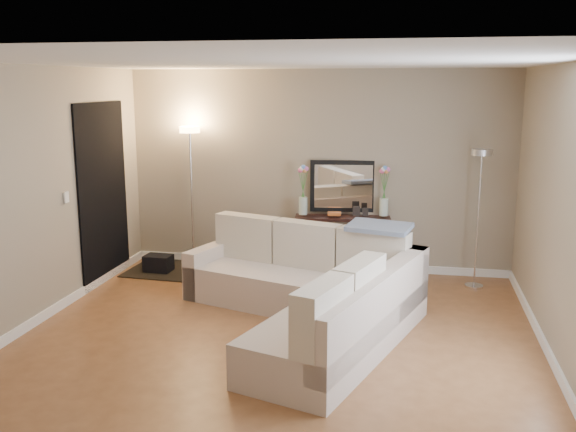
% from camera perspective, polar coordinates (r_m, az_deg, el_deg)
% --- Properties ---
extents(floor, '(5.00, 5.50, 0.01)m').
position_cam_1_polar(floor, '(6.09, -1.49, -11.78)').
color(floor, brown).
rests_on(floor, ground).
extents(ceiling, '(5.00, 5.50, 0.01)m').
position_cam_1_polar(ceiling, '(5.58, -1.63, 13.61)').
color(ceiling, white).
rests_on(ceiling, ground).
extents(wall_back, '(5.00, 0.02, 2.60)m').
position_cam_1_polar(wall_back, '(8.37, 2.60, 4.03)').
color(wall_back, gray).
rests_on(wall_back, ground).
extents(wall_front, '(5.00, 0.02, 2.60)m').
position_cam_1_polar(wall_front, '(3.16, -12.74, -9.42)').
color(wall_front, gray).
rests_on(wall_front, ground).
extents(wall_left, '(0.02, 5.50, 2.60)m').
position_cam_1_polar(wall_left, '(6.70, -23.01, 1.15)').
color(wall_left, gray).
rests_on(wall_left, ground).
extents(wall_right, '(0.02, 5.50, 2.60)m').
position_cam_1_polar(wall_right, '(5.70, 23.88, -0.63)').
color(wall_right, gray).
rests_on(wall_right, ground).
extents(baseboard_back, '(5.00, 0.03, 0.10)m').
position_cam_1_polar(baseboard_back, '(8.60, 2.50, -4.27)').
color(baseboard_back, white).
rests_on(baseboard_back, ground).
extents(baseboard_left, '(0.03, 5.50, 0.10)m').
position_cam_1_polar(baseboard_left, '(7.00, -22.01, -8.96)').
color(baseboard_left, white).
rests_on(baseboard_left, ground).
extents(baseboard_right, '(0.03, 5.50, 0.10)m').
position_cam_1_polar(baseboard_right, '(6.07, 22.64, -12.23)').
color(baseboard_right, white).
rests_on(baseboard_right, ground).
extents(doorway, '(0.02, 1.20, 2.20)m').
position_cam_1_polar(doorway, '(8.16, -16.09, 1.95)').
color(doorway, black).
rests_on(doorway, ground).
extents(switch_plate, '(0.02, 0.08, 0.12)m').
position_cam_1_polar(switch_plate, '(7.41, -19.11, 1.59)').
color(switch_plate, white).
rests_on(switch_plate, ground).
extents(sectional_sofa, '(2.72, 3.14, 0.91)m').
position_cam_1_polar(sectional_sofa, '(6.57, 2.22, -6.79)').
color(sectional_sofa, beige).
rests_on(sectional_sofa, floor).
extents(throw_blanket, '(0.73, 0.53, 0.09)m').
position_cam_1_polar(throw_blanket, '(6.79, 8.10, -0.97)').
color(throw_blanket, slate).
rests_on(throw_blanket, sectional_sofa).
extents(console_table, '(1.24, 0.47, 0.75)m').
position_cam_1_polar(console_table, '(8.30, 4.31, -2.24)').
color(console_table, black).
rests_on(console_table, floor).
extents(leaning_mirror, '(0.86, 0.14, 0.67)m').
position_cam_1_polar(leaning_mirror, '(8.31, 4.95, 2.65)').
color(leaning_mirror, black).
rests_on(leaning_mirror, console_table).
extents(table_decor, '(0.52, 0.13, 0.12)m').
position_cam_1_polar(table_decor, '(8.18, 4.90, 0.27)').
color(table_decor, '#D46225').
rests_on(table_decor, console_table).
extents(flower_vase_left, '(0.14, 0.12, 0.64)m').
position_cam_1_polar(flower_vase_left, '(8.18, 1.35, 2.02)').
color(flower_vase_left, silver).
rests_on(flower_vase_left, console_table).
extents(flower_vase_right, '(0.14, 0.12, 0.64)m').
position_cam_1_polar(flower_vase_right, '(8.19, 8.54, 1.91)').
color(flower_vase_right, silver).
rests_on(flower_vase_right, console_table).
extents(floor_lamp_lit, '(0.28, 0.28, 1.87)m').
position_cam_1_polar(floor_lamp_lit, '(8.59, -8.63, 4.24)').
color(floor_lamp_lit, silver).
rests_on(floor_lamp_lit, floor).
extents(floor_lamp_unlit, '(0.28, 0.28, 1.67)m').
position_cam_1_polar(floor_lamp_unlit, '(7.85, 16.67, 2.16)').
color(floor_lamp_unlit, silver).
rests_on(floor_lamp_unlit, floor).
extents(charcoal_rug, '(1.26, 0.98, 0.02)m').
position_cam_1_polar(charcoal_rug, '(8.58, -9.90, -4.77)').
color(charcoal_rug, black).
rests_on(charcoal_rug, floor).
extents(black_bag, '(0.36, 0.26, 0.22)m').
position_cam_1_polar(black_bag, '(8.55, -11.44, -4.16)').
color(black_bag, black).
rests_on(black_bag, charcoal_rug).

